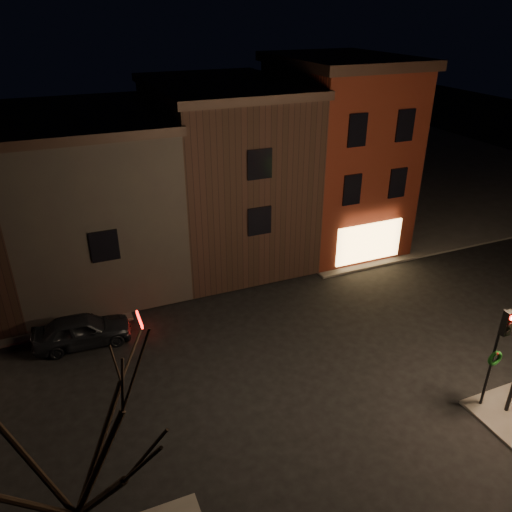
% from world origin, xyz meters
% --- Properties ---
extents(ground, '(120.00, 120.00, 0.00)m').
position_xyz_m(ground, '(0.00, 0.00, 0.00)').
color(ground, black).
rests_on(ground, ground).
extents(sidewalk_far_right, '(30.00, 30.00, 0.12)m').
position_xyz_m(sidewalk_far_right, '(20.00, 20.00, 0.06)').
color(sidewalk_far_right, '#2D2B28').
rests_on(sidewalk_far_right, ground).
extents(corner_building, '(6.50, 8.50, 10.50)m').
position_xyz_m(corner_building, '(8.00, 9.47, 5.40)').
color(corner_building, '#50190E').
rests_on(corner_building, ground).
extents(row_building_a, '(7.30, 10.30, 9.40)m').
position_xyz_m(row_building_a, '(1.50, 10.50, 4.83)').
color(row_building_a, black).
rests_on(row_building_a, ground).
extents(row_building_b, '(7.80, 10.30, 8.40)m').
position_xyz_m(row_building_b, '(-5.75, 10.50, 4.33)').
color(row_building_b, black).
rests_on(row_building_b, ground).
extents(traffic_signal, '(0.58, 0.38, 4.05)m').
position_xyz_m(traffic_signal, '(5.60, -5.51, 2.81)').
color(traffic_signal, black).
rests_on(traffic_signal, sidewalk_near_right).
extents(bare_tree_left, '(5.60, 5.60, 7.50)m').
position_xyz_m(bare_tree_left, '(-8.00, -7.00, 5.43)').
color(bare_tree_left, black).
rests_on(bare_tree_left, sidewalk_near_left).
extents(parked_car_a, '(4.11, 1.80, 1.38)m').
position_xyz_m(parked_car_a, '(-7.26, 4.01, 0.69)').
color(parked_car_a, black).
rests_on(parked_car_a, ground).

